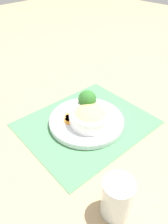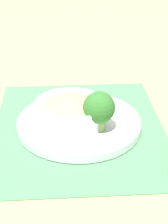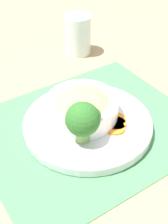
% 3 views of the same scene
% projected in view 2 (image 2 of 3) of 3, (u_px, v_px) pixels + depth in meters
% --- Properties ---
extents(ground_plane, '(4.00, 4.00, 0.00)m').
position_uv_depth(ground_plane, '(79.00, 128.00, 0.83)').
color(ground_plane, tan).
extents(placemat, '(0.48, 0.41, 0.00)m').
position_uv_depth(placemat, '(79.00, 128.00, 0.83)').
color(placemat, '#4C8C59').
rests_on(placemat, ground_plane).
extents(plate, '(0.27, 0.27, 0.02)m').
position_uv_depth(plate, '(79.00, 122.00, 0.82)').
color(plate, silver).
rests_on(plate, placemat).
extents(bowl, '(0.15, 0.15, 0.06)m').
position_uv_depth(bowl, '(70.00, 110.00, 0.80)').
color(bowl, white).
rests_on(bowl, plate).
extents(broccoli_floret, '(0.07, 0.07, 0.09)m').
position_uv_depth(broccoli_floret, '(99.00, 108.00, 0.76)').
color(broccoli_floret, '#759E51').
rests_on(broccoli_floret, plate).
extents(carrot_slice_near, '(0.04, 0.04, 0.01)m').
position_uv_depth(carrot_slice_near, '(101.00, 112.00, 0.85)').
color(carrot_slice_near, orange).
rests_on(carrot_slice_near, plate).
extents(carrot_slice_middle, '(0.04, 0.04, 0.01)m').
position_uv_depth(carrot_slice_middle, '(96.00, 110.00, 0.86)').
color(carrot_slice_middle, orange).
rests_on(carrot_slice_middle, plate).
extents(carrot_slice_far, '(0.04, 0.04, 0.01)m').
position_uv_depth(carrot_slice_far, '(91.00, 108.00, 0.86)').
color(carrot_slice_far, orange).
rests_on(carrot_slice_far, plate).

